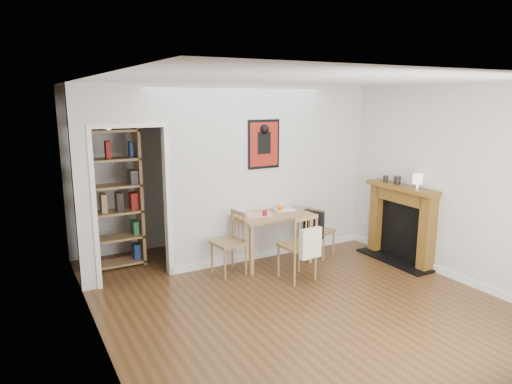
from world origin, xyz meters
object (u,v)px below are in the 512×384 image
dining_table (272,219)px  notebook (285,210)px  orange_fruit (280,208)px  mantel_lamp (418,180)px  bookshelf (111,200)px  chair_right (320,231)px  red_glass (265,213)px  ceramic_jar_b (386,179)px  ceramic_jar_a (397,180)px  chair_front (298,246)px  fireplace (401,221)px  chair_left (229,244)px

dining_table → notebook: (0.28, 0.08, 0.10)m
orange_fruit → mantel_lamp: size_ratio=0.37×
bookshelf → notebook: 2.54m
chair_right → bookshelf: bookshelf is taller
red_glass → notebook: bearing=19.0°
orange_fruit → ceramic_jar_b: ceramic_jar_b is taller
notebook → ceramic_jar_b: (1.42, -0.61, 0.45)m
ceramic_jar_a → chair_front: bearing=178.6°
dining_table → ceramic_jar_a: 1.96m
bookshelf → fireplace: size_ratio=1.61×
orange_fruit → chair_left: bearing=-169.1°
notebook → mantel_lamp: (1.40, -1.24, 0.53)m
red_glass → ceramic_jar_a: (1.87, -0.68, 0.42)m
red_glass → fireplace: bearing=-22.1°
chair_right → fireplace: fireplace is taller
notebook → ceramic_jar_b: ceramic_jar_b is taller
red_glass → dining_table: bearing=24.9°
chair_front → notebook: 0.89m
fireplace → red_glass: bearing=157.9°
chair_left → red_glass: 0.69m
dining_table → ceramic_jar_b: bearing=-17.4°
orange_fruit → ceramic_jar_a: ceramic_jar_a is taller
chair_right → fireplace: (0.96, -0.73, 0.21)m
ceramic_jar_b → red_glass: bearing=166.1°
red_glass → orange_fruit: (0.35, 0.15, -0.00)m
chair_left → ceramic_jar_b: size_ratio=8.92×
dining_table → ceramic_jar_b: 1.86m
dining_table → chair_left: chair_left is taller
mantel_lamp → ceramic_jar_b: bearing=88.4°
chair_front → ceramic_jar_b: bearing=5.9°
chair_left → chair_right: 1.55m
chair_front → red_glass: 0.73m
mantel_lamp → chair_right: bearing=130.6°
chair_right → bookshelf: 3.13m
red_glass → mantel_lamp: mantel_lamp is taller
notebook → ceramic_jar_b: 1.61m
chair_left → orange_fruit: chair_left is taller
chair_left → dining_table: bearing=8.2°
fireplace → orange_fruit: size_ratio=15.48×
red_glass → ceramic_jar_a: bearing=-20.0°
bookshelf → chair_left: bearing=-39.2°
chair_left → chair_front: chair_front is taller
bookshelf → orange_fruit: bearing=-21.7°
red_glass → notebook: (0.44, 0.15, -0.04)m
mantel_lamp → notebook: bearing=138.6°
dining_table → ceramic_jar_a: size_ratio=9.08×
chair_front → ceramic_jar_a: 1.88m
dining_table → notebook: size_ratio=3.81×
chair_left → orange_fruit: size_ratio=10.97×
ceramic_jar_b → dining_table: bearing=162.6°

